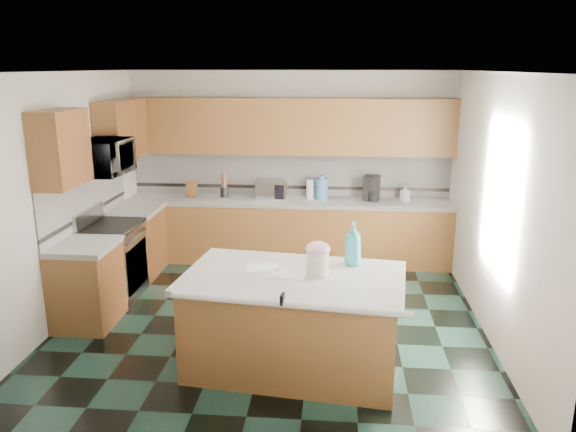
# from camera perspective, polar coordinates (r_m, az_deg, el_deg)

# --- Properties ---
(floor) EXTENTS (4.60, 4.60, 0.00)m
(floor) POSITION_cam_1_polar(r_m,az_deg,el_deg) (6.39, -1.65, -10.54)
(floor) COLOR black
(floor) RESTS_ON ground
(ceiling) EXTENTS (4.60, 4.60, 0.00)m
(ceiling) POSITION_cam_1_polar(r_m,az_deg,el_deg) (5.77, -1.85, 14.45)
(ceiling) COLOR white
(ceiling) RESTS_ON ground
(wall_back) EXTENTS (4.60, 0.04, 2.70)m
(wall_back) POSITION_cam_1_polar(r_m,az_deg,el_deg) (8.20, 0.17, 5.13)
(wall_back) COLOR white
(wall_back) RESTS_ON ground
(wall_front) EXTENTS (4.60, 0.04, 2.70)m
(wall_front) POSITION_cam_1_polar(r_m,az_deg,el_deg) (3.75, -5.95, -7.08)
(wall_front) COLOR white
(wall_front) RESTS_ON ground
(wall_left) EXTENTS (0.04, 4.60, 2.70)m
(wall_left) POSITION_cam_1_polar(r_m,az_deg,el_deg) (6.62, -22.12, 1.63)
(wall_left) COLOR white
(wall_left) RESTS_ON ground
(wall_right) EXTENTS (0.04, 4.60, 2.70)m
(wall_right) POSITION_cam_1_polar(r_m,az_deg,el_deg) (6.12, 20.38, 0.77)
(wall_right) COLOR white
(wall_right) RESTS_ON ground
(back_base_cab) EXTENTS (4.60, 0.60, 0.86)m
(back_base_cab) POSITION_cam_1_polar(r_m,az_deg,el_deg) (8.10, -0.02, -1.69)
(back_base_cab) COLOR #422211
(back_base_cab) RESTS_ON ground
(back_countertop) EXTENTS (4.60, 0.64, 0.06)m
(back_countertop) POSITION_cam_1_polar(r_m,az_deg,el_deg) (7.98, -0.02, 1.48)
(back_countertop) COLOR white
(back_countertop) RESTS_ON back_base_cab
(back_upper_cab) EXTENTS (4.60, 0.33, 0.78)m
(back_upper_cab) POSITION_cam_1_polar(r_m,az_deg,el_deg) (7.93, 0.06, 9.10)
(back_upper_cab) COLOR #422211
(back_upper_cab) RESTS_ON wall_back
(back_backsplash) EXTENTS (4.60, 0.02, 0.63)m
(back_backsplash) POSITION_cam_1_polar(r_m,az_deg,el_deg) (8.19, 0.16, 4.30)
(back_backsplash) COLOR silver
(back_backsplash) RESTS_ON back_countertop
(back_accent_band) EXTENTS (4.60, 0.01, 0.05)m
(back_accent_band) POSITION_cam_1_polar(r_m,az_deg,el_deg) (8.22, 0.15, 2.96)
(back_accent_band) COLOR black
(back_accent_band) RESTS_ON back_countertop
(left_base_cab_rear) EXTENTS (0.60, 0.82, 0.86)m
(left_base_cab_rear) POSITION_cam_1_polar(r_m,az_deg,el_deg) (7.87, -15.19, -2.73)
(left_base_cab_rear) COLOR #422211
(left_base_cab_rear) RESTS_ON ground
(left_counter_rear) EXTENTS (0.64, 0.82, 0.06)m
(left_counter_rear) POSITION_cam_1_polar(r_m,az_deg,el_deg) (7.74, -15.42, 0.51)
(left_counter_rear) COLOR white
(left_counter_rear) RESTS_ON left_base_cab_rear
(left_base_cab_front) EXTENTS (0.60, 0.72, 0.86)m
(left_base_cab_front) POSITION_cam_1_polar(r_m,az_deg,el_deg) (6.54, -19.75, -6.76)
(left_base_cab_front) COLOR #422211
(left_base_cab_front) RESTS_ON ground
(left_counter_front) EXTENTS (0.64, 0.72, 0.06)m
(left_counter_front) POSITION_cam_1_polar(r_m,az_deg,el_deg) (6.39, -20.11, -2.92)
(left_counter_front) COLOR white
(left_counter_front) RESTS_ON left_base_cab_front
(left_backsplash) EXTENTS (0.02, 2.30, 0.63)m
(left_backsplash) POSITION_cam_1_polar(r_m,az_deg,el_deg) (7.11, -19.83, 1.76)
(left_backsplash) COLOR silver
(left_backsplash) RESTS_ON wall_left
(left_accent_band) EXTENTS (0.01, 2.30, 0.05)m
(left_accent_band) POSITION_cam_1_polar(r_m,az_deg,el_deg) (7.15, -19.65, 0.24)
(left_accent_band) COLOR black
(left_accent_band) RESTS_ON wall_left
(left_upper_cab_rear) EXTENTS (0.33, 1.09, 0.78)m
(left_upper_cab_rear) POSITION_cam_1_polar(r_m,az_deg,el_deg) (7.73, -16.56, 8.34)
(left_upper_cab_rear) COLOR #422211
(left_upper_cab_rear) RESTS_ON wall_left
(left_upper_cab_front) EXTENTS (0.33, 0.72, 0.78)m
(left_upper_cab_front) POSITION_cam_1_polar(r_m,az_deg,el_deg) (6.22, -22.11, 6.39)
(left_upper_cab_front) COLOR #422211
(left_upper_cab_front) RESTS_ON wall_left
(range_body) EXTENTS (0.60, 0.76, 0.88)m
(range_body) POSITION_cam_1_polar(r_m,az_deg,el_deg) (7.17, -17.33, -4.55)
(range_body) COLOR #B7B7BC
(range_body) RESTS_ON ground
(range_oven_door) EXTENTS (0.02, 0.68, 0.55)m
(range_oven_door) POSITION_cam_1_polar(r_m,az_deg,el_deg) (7.08, -15.13, -4.98)
(range_oven_door) COLOR black
(range_oven_door) RESTS_ON range_body
(range_cooktop) EXTENTS (0.62, 0.78, 0.04)m
(range_cooktop) POSITION_cam_1_polar(r_m,az_deg,el_deg) (7.03, -17.62, -1.02)
(range_cooktop) COLOR black
(range_cooktop) RESTS_ON range_body
(range_handle) EXTENTS (0.02, 0.66, 0.02)m
(range_handle) POSITION_cam_1_polar(r_m,az_deg,el_deg) (6.95, -15.11, -2.04)
(range_handle) COLOR #B7B7BC
(range_handle) RESTS_ON range_body
(range_backguard) EXTENTS (0.06, 0.76, 0.18)m
(range_backguard) POSITION_cam_1_polar(r_m,az_deg,el_deg) (7.10, -19.63, -0.02)
(range_backguard) COLOR #B7B7BC
(range_backguard) RESTS_ON range_body
(microwave) EXTENTS (0.50, 0.73, 0.41)m
(microwave) POSITION_cam_1_polar(r_m,az_deg,el_deg) (6.86, -18.17, 5.69)
(microwave) COLOR #B7B7BC
(microwave) RESTS_ON wall_left
(island_base) EXTENTS (2.00, 1.30, 0.86)m
(island_base) POSITION_cam_1_polar(r_m,az_deg,el_deg) (5.31, 0.56, -10.95)
(island_base) COLOR #422211
(island_base) RESTS_ON ground
(island_top) EXTENTS (2.11, 1.41, 0.06)m
(island_top) POSITION_cam_1_polar(r_m,az_deg,el_deg) (5.13, 0.57, -6.33)
(island_top) COLOR white
(island_top) RESTS_ON island_base
(island_bullnose) EXTENTS (1.98, 0.30, 0.06)m
(island_bullnose) POSITION_cam_1_polar(r_m,az_deg,el_deg) (4.58, -0.01, -9.00)
(island_bullnose) COLOR white
(island_bullnose) RESTS_ON island_base
(treat_jar) EXTENTS (0.21, 0.21, 0.21)m
(treat_jar) POSITION_cam_1_polar(r_m,az_deg,el_deg) (5.08, 3.02, -4.88)
(treat_jar) COLOR white
(treat_jar) RESTS_ON island_top
(treat_jar_lid) EXTENTS (0.22, 0.22, 0.14)m
(treat_jar_lid) POSITION_cam_1_polar(r_m,az_deg,el_deg) (5.04, 3.04, -3.37)
(treat_jar_lid) COLOR beige
(treat_jar_lid) RESTS_ON treat_jar
(treat_jar_knob) EXTENTS (0.07, 0.03, 0.03)m
(treat_jar_knob) POSITION_cam_1_polar(r_m,az_deg,el_deg) (5.02, 3.05, -2.85)
(treat_jar_knob) COLOR tan
(treat_jar_knob) RESTS_ON treat_jar_lid
(treat_jar_knob_end_l) EXTENTS (0.04, 0.04, 0.04)m
(treat_jar_knob_end_l) POSITION_cam_1_polar(r_m,az_deg,el_deg) (5.02, 2.63, -2.84)
(treat_jar_knob_end_l) COLOR tan
(treat_jar_knob_end_l) RESTS_ON treat_jar_lid
(treat_jar_knob_end_r) EXTENTS (0.04, 0.04, 0.04)m
(treat_jar_knob_end_r) POSITION_cam_1_polar(r_m,az_deg,el_deg) (5.02, 3.47, -2.86)
(treat_jar_knob_end_r) COLOR tan
(treat_jar_knob_end_r) RESTS_ON treat_jar_lid
(soap_bottle_island) EXTENTS (0.19, 0.19, 0.42)m
(soap_bottle_island) POSITION_cam_1_polar(r_m,az_deg,el_deg) (5.33, 6.64, -2.83)
(soap_bottle_island) COLOR teal
(soap_bottle_island) RESTS_ON island_top
(paper_sheet_a) EXTENTS (0.37, 0.32, 0.00)m
(paper_sheet_a) POSITION_cam_1_polar(r_m,az_deg,el_deg) (5.13, 0.21, -5.93)
(paper_sheet_a) COLOR white
(paper_sheet_a) RESTS_ON island_top
(paper_sheet_b) EXTENTS (0.34, 0.28, 0.00)m
(paper_sheet_b) POSITION_cam_1_polar(r_m,az_deg,el_deg) (5.31, -2.61, -5.21)
(paper_sheet_b) COLOR white
(paper_sheet_b) RESTS_ON island_top
(clamp_body) EXTENTS (0.04, 0.09, 0.08)m
(clamp_body) POSITION_cam_1_polar(r_m,az_deg,el_deg) (4.59, -0.57, -8.42)
(clamp_body) COLOR black
(clamp_body) RESTS_ON island_top
(clamp_handle) EXTENTS (0.01, 0.06, 0.01)m
(clamp_handle) POSITION_cam_1_polar(r_m,az_deg,el_deg) (4.55, -0.63, -8.92)
(clamp_handle) COLOR black
(clamp_handle) RESTS_ON island_top
(knife_block) EXTENTS (0.14, 0.19, 0.27)m
(knife_block) POSITION_cam_1_polar(r_m,az_deg,el_deg) (8.23, -9.77, 2.77)
(knife_block) COLOR #472814
(knife_block) RESTS_ON back_countertop
(utensil_crock) EXTENTS (0.12, 0.12, 0.14)m
(utensil_crock) POSITION_cam_1_polar(r_m,az_deg,el_deg) (8.17, -6.51, 2.44)
(utensil_crock) COLOR black
(utensil_crock) RESTS_ON back_countertop
(utensil_bundle) EXTENTS (0.07, 0.07, 0.21)m
(utensil_bundle) POSITION_cam_1_polar(r_m,az_deg,el_deg) (8.13, -6.54, 3.66)
(utensil_bundle) COLOR #472814
(utensil_bundle) RESTS_ON utensil_crock
(toaster_oven) EXTENTS (0.43, 0.30, 0.25)m
(toaster_oven) POSITION_cam_1_polar(r_m,az_deg,el_deg) (8.02, -1.69, 2.67)
(toaster_oven) COLOR #B7B7BC
(toaster_oven) RESTS_ON back_countertop
(toaster_oven_door) EXTENTS (0.39, 0.01, 0.21)m
(toaster_oven_door) POSITION_cam_1_polar(r_m,az_deg,el_deg) (7.88, -1.80, 2.45)
(toaster_oven_door) COLOR black
(toaster_oven_door) RESTS_ON toaster_oven
(paper_towel) EXTENTS (0.12, 0.12, 0.27)m
(paper_towel) POSITION_cam_1_polar(r_m,az_deg,el_deg) (8.02, 2.29, 2.74)
(paper_towel) COLOR white
(paper_towel) RESTS_ON back_countertop
(paper_towel_base) EXTENTS (0.18, 0.18, 0.01)m
(paper_towel_base) POSITION_cam_1_polar(r_m,az_deg,el_deg) (8.05, 2.28, 1.86)
(paper_towel_base) COLOR #B7B7BC
(paper_towel_base) RESTS_ON back_countertop
(water_jug) EXTENTS (0.18, 0.18, 0.30)m
(water_jug) POSITION_cam_1_polar(r_m,az_deg,el_deg) (7.97, 3.44, 2.78)
(water_jug) COLOR teal
(water_jug) RESTS_ON back_countertop
(water_jug_neck) EXTENTS (0.09, 0.09, 0.04)m
(water_jug_neck) POSITION_cam_1_polar(r_m,az_deg,el_deg) (7.93, 3.46, 4.00)
(water_jug_neck) COLOR teal
(water_jug_neck) RESTS_ON water_jug
(coffee_maker) EXTENTS (0.25, 0.26, 0.35)m
(coffee_maker) POSITION_cam_1_polar(r_m,az_deg,el_deg) (8.00, 8.50, 2.85)
(coffee_maker) COLOR black
(coffee_maker) RESTS_ON back_countertop
(coffee_carafe) EXTENTS (0.14, 0.14, 0.14)m
(coffee_carafe) POSITION_cam_1_polar(r_m,az_deg,el_deg) (7.97, 8.49, 2.05)
(coffee_carafe) COLOR black
(coffee_carafe) RESTS_ON back_countertop
(soap_bottle_back) EXTENTS (0.14, 0.14, 0.22)m
(soap_bottle_back) POSITION_cam_1_polar(r_m,az_deg,el_deg) (8.02, 11.81, 2.28)
(soap_bottle_back) COLOR white
(soap_bottle_back) RESTS_ON back_countertop
(soap_back_cap) EXTENTS (0.02, 0.02, 0.03)m
(soap_back_cap) POSITION_cam_1_polar(r_m,az_deg,el_deg) (8.00, 11.86, 3.16)
(soap_back_cap) COLOR red
(soap_back_cap) RESTS_ON soap_bottle_back
(window_light_proxy) EXTENTS (0.02, 1.40, 1.10)m
(window_light_proxy) POSITION_cam_1_polar(r_m,az_deg,el_deg) (5.89, 20.73, 1.72)
(window_light_proxy) COLOR white
(window_light_proxy) RESTS_ON wall_right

